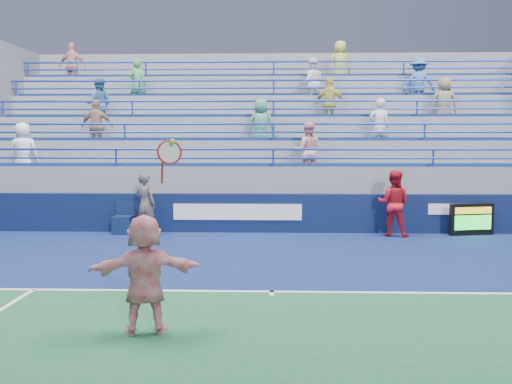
{
  "coord_description": "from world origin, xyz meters",
  "views": [
    {
      "loc": [
        0.04,
        -9.48,
        2.55
      ],
      "look_at": [
        -0.35,
        2.5,
        1.5
      ],
      "focal_mm": 40.0,
      "sensor_mm": 36.0,
      "label": 1
    }
  ],
  "objects_px": {
    "judge_chair": "(123,224)",
    "tennis_player": "(145,274)",
    "line_judge": "(145,204)",
    "serve_speed_board": "(472,220)",
    "ball_girl": "(394,204)"
  },
  "relations": [
    {
      "from": "judge_chair",
      "to": "tennis_player",
      "type": "distance_m",
      "value": 8.57
    },
    {
      "from": "judge_chair",
      "to": "line_judge",
      "type": "relative_size",
      "value": 0.52
    },
    {
      "from": "line_judge",
      "to": "tennis_player",
      "type": "bearing_deg",
      "value": 126.92
    },
    {
      "from": "serve_speed_board",
      "to": "judge_chair",
      "type": "bearing_deg",
      "value": -179.63
    },
    {
      "from": "judge_chair",
      "to": "line_judge",
      "type": "xyz_separation_m",
      "value": [
        0.66,
        -0.2,
        0.57
      ]
    },
    {
      "from": "line_judge",
      "to": "ball_girl",
      "type": "distance_m",
      "value": 6.75
    },
    {
      "from": "serve_speed_board",
      "to": "tennis_player",
      "type": "height_order",
      "value": "tennis_player"
    },
    {
      "from": "line_judge",
      "to": "ball_girl",
      "type": "relative_size",
      "value": 0.96
    },
    {
      "from": "judge_chair",
      "to": "tennis_player",
      "type": "bearing_deg",
      "value": -73.11
    },
    {
      "from": "line_judge",
      "to": "ball_girl",
      "type": "xyz_separation_m",
      "value": [
        6.75,
        0.06,
        0.03
      ]
    },
    {
      "from": "serve_speed_board",
      "to": "ball_girl",
      "type": "distance_m",
      "value": 2.22
    },
    {
      "from": "serve_speed_board",
      "to": "tennis_player",
      "type": "xyz_separation_m",
      "value": [
        -7.1,
        -8.24,
        0.37
      ]
    },
    {
      "from": "tennis_player",
      "to": "ball_girl",
      "type": "relative_size",
      "value": 1.44
    },
    {
      "from": "serve_speed_board",
      "to": "ball_girl",
      "type": "relative_size",
      "value": 0.71
    },
    {
      "from": "serve_speed_board",
      "to": "tennis_player",
      "type": "bearing_deg",
      "value": -130.73
    }
  ]
}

